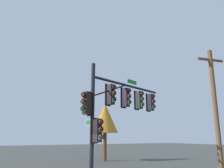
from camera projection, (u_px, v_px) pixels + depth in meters
name	position (u px, v px, depth m)	size (l,w,h in m)	color
signal_pole_assembly	(118.00, 106.00, 12.44)	(6.27, 2.63, 6.10)	black
utility_pole	(215.00, 110.00, 13.07)	(1.79, 0.46, 7.59)	brown
tree_near	(105.00, 119.00, 24.01)	(2.75, 2.75, 5.88)	brown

